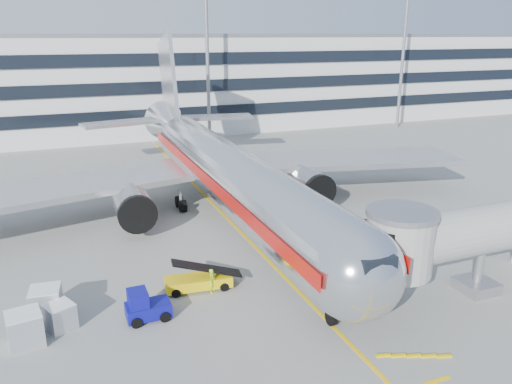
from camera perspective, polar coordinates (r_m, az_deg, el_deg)
name	(u,v)px	position (r m, az deg, el deg)	size (l,w,h in m)	color
ground	(274,266)	(35.41, 2.02, -8.44)	(180.00, 180.00, 0.00)	gray
lead_in_line	(228,219)	(43.99, -3.24, -3.11)	(0.25, 70.00, 0.01)	yellow
main_jet	(221,168)	(44.26, -4.05, 2.76)	(50.95, 48.70, 16.06)	silver
jet_bridge	(505,230)	(34.81, 26.53, -3.92)	(17.80, 4.50, 7.00)	silver
terminal	(136,82)	(88.30, -13.60, 12.10)	(150.00, 24.25, 15.60)	silver
light_mast_centre	(207,39)	(74.08, -5.63, 17.02)	(2.40, 1.20, 25.45)	gray
light_mast_east	(404,38)	(89.83, 16.60, 16.50)	(2.40, 1.20, 25.45)	gray
belt_loader	(198,280)	(32.38, -6.60, -10.00)	(4.49, 1.98, 2.11)	#E1BE09
baggage_tug	(145,307)	(29.64, -12.57, -12.66)	(2.50, 1.63, 1.86)	#0B0B7D
cargo_container_left	(25,329)	(29.47, -24.90, -13.99)	(1.94, 1.94, 1.80)	silver
cargo_container_right	(46,303)	(31.56, -22.86, -11.57)	(1.84, 1.84, 1.77)	silver
cargo_container_front	(60,317)	(30.18, -21.50, -13.10)	(1.86, 1.86, 1.49)	silver
ramp_worker	(212,281)	(31.83, -5.02, -10.06)	(0.58, 0.38, 1.59)	#ABDB17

